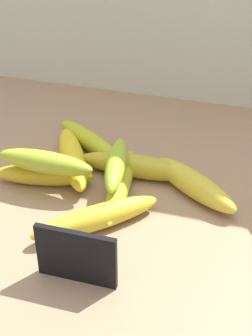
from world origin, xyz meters
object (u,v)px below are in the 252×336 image
at_px(banana_5, 96,218).
at_px(chalkboard_sign, 77,258).
at_px(banana_6, 194,184).
at_px(banana_7, 45,162).
at_px(banana_1, 91,142).
at_px(banana_8, 116,164).
at_px(banana_4, 44,175).
at_px(banana_3, 72,158).
at_px(banana_2, 137,166).
at_px(banana_0, 120,185).

bearing_deg(banana_5, chalkboard_sign, -84.51).
xyz_separation_m(banana_6, banana_7, (-0.24, -0.06, 0.03)).
relative_size(banana_1, banana_6, 1.05).
height_order(banana_5, banana_8, banana_8).
bearing_deg(banana_6, banana_1, 158.09).
bearing_deg(chalkboard_sign, banana_8, 92.87).
bearing_deg(banana_1, banana_5, -68.26).
relative_size(banana_4, banana_6, 0.93).
height_order(banana_4, banana_5, banana_5).
bearing_deg(banana_5, banana_4, 146.23).
distance_m(banana_1, banana_3, 0.07).
distance_m(banana_3, banana_5, 0.17).
bearing_deg(banana_1, banana_2, -29.00).
height_order(banana_0, banana_5, banana_5).
bearing_deg(banana_6, banana_3, 175.18).
bearing_deg(banana_4, banana_7, -48.16).
bearing_deg(banana_1, banana_4, -107.27).
bearing_deg(banana_8, banana_1, 128.60).
height_order(chalkboard_sign, banana_3, chalkboard_sign).
distance_m(banana_4, banana_6, 0.25).
height_order(banana_0, banana_7, banana_7).
height_order(chalkboard_sign, banana_7, chalkboard_sign).
bearing_deg(chalkboard_sign, banana_6, 63.20).
bearing_deg(banana_7, banana_1, 78.94).
xyz_separation_m(banana_0, banana_5, (-0.01, -0.09, 0.00)).
xyz_separation_m(banana_6, banana_8, (-0.13, -0.02, 0.03)).
relative_size(banana_5, banana_6, 1.13).
bearing_deg(banana_0, banana_4, -175.19).
xyz_separation_m(banana_2, banana_7, (-0.13, -0.08, 0.03)).
xyz_separation_m(banana_7, banana_8, (0.11, 0.04, -0.01)).
relative_size(banana_1, banana_7, 1.17).
bearing_deg(banana_3, banana_6, -4.82).
bearing_deg(banana_2, banana_5, -99.17).
relative_size(banana_4, banana_8, 1.12).
xyz_separation_m(banana_5, banana_7, (-0.11, 0.07, 0.04)).
xyz_separation_m(chalkboard_sign, banana_1, (-0.09, 0.31, -0.02)).
bearing_deg(banana_6, banana_8, -171.38).
xyz_separation_m(banana_1, banana_7, (-0.03, -0.14, 0.04)).
bearing_deg(banana_7, chalkboard_sign, -55.44).
bearing_deg(banana_3, chalkboard_sign, -67.38).
height_order(banana_2, banana_7, banana_7).
distance_m(chalkboard_sign, banana_7, 0.21).
relative_size(banana_1, banana_8, 1.26).
bearing_deg(banana_0, banana_2, 76.10).
bearing_deg(banana_8, banana_5, -89.82).
bearing_deg(banana_4, banana_8, 10.58).
bearing_deg(banana_4, chalkboard_sign, -54.88).
distance_m(banana_0, banana_1, 0.15).
distance_m(banana_4, banana_5, 0.15).
bearing_deg(banana_2, banana_0, -103.90).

